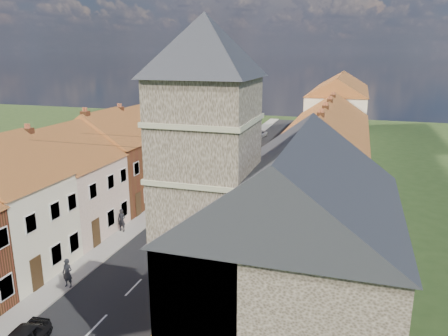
# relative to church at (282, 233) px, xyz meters

# --- Properties ---
(road) EXTENTS (7.00, 90.00, 0.02)m
(road) POSITION_rel_church_xyz_m (-9.36, 26.68, -5.87)
(road) COLOR black
(road) RESTS_ON ground
(pavement_left) EXTENTS (1.80, 90.00, 0.12)m
(pavement_left) POSITION_rel_church_xyz_m (-13.76, 26.68, -5.82)
(pavement_left) COLOR #AAA39A
(pavement_left) RESTS_ON ground
(pavement_right) EXTENTS (1.80, 90.00, 0.12)m
(pavement_right) POSITION_rel_church_xyz_m (-4.96, 26.68, -5.82)
(pavement_right) COLOR #AAA39A
(pavement_right) RESTS_ON ground
(church) EXTENTS (11.25, 14.25, 15.20)m
(church) POSITION_rel_church_xyz_m (0.00, 0.00, 0.00)
(church) COLOR #342D24
(church) RESTS_ON ground
(cottage_r_tudor) EXTENTS (8.30, 5.20, 9.00)m
(cottage_r_tudor) POSITION_rel_church_xyz_m (-0.09, 9.37, -1.41)
(cottage_r_tudor) COLOR beige
(cottage_r_tudor) RESTS_ON ground
(cottage_r_white_near) EXTENTS (8.30, 6.00, 9.00)m
(cottage_r_white_near) POSITION_rel_church_xyz_m (-0.06, 14.77, -1.40)
(cottage_r_white_near) COLOR beige
(cottage_r_white_near) RESTS_ON ground
(cottage_r_cream_mid) EXTENTS (8.30, 5.20, 9.00)m
(cottage_r_cream_mid) POSITION_rel_church_xyz_m (-0.06, 20.17, -1.40)
(cottage_r_cream_mid) COLOR white
(cottage_r_cream_mid) RESTS_ON ground
(cottage_r_pink) EXTENTS (8.30, 6.00, 9.00)m
(cottage_r_pink) POSITION_rel_church_xyz_m (-0.06, 25.57, -1.40)
(cottage_r_pink) COLOR beige
(cottage_r_pink) RESTS_ON ground
(cottage_r_white_far) EXTENTS (8.30, 5.20, 9.00)m
(cottage_r_white_far) POSITION_rel_church_xyz_m (-0.06, 30.97, -1.40)
(cottage_r_white_far) COLOR white
(cottage_r_white_far) RESTS_ON ground
(cottage_r_cream_far) EXTENTS (8.30, 6.00, 9.00)m
(cottage_r_cream_far) POSITION_rel_church_xyz_m (-0.06, 36.37, -1.40)
(cottage_r_cream_far) COLOR beige
(cottage_r_cream_far) RESTS_ON ground
(cottage_l_white) EXTENTS (8.30, 6.90, 8.80)m
(cottage_l_white) POSITION_rel_church_xyz_m (-18.66, 8.62, -1.51)
(cottage_l_white) COLOR beige
(cottage_l_white) RESTS_ON ground
(cottage_l_brick_mid) EXTENTS (8.30, 5.70, 9.10)m
(cottage_l_brick_mid) POSITION_rel_church_xyz_m (-18.66, 14.72, -1.35)
(cottage_l_brick_mid) COLOR brown
(cottage_l_brick_mid) RESTS_ON ground
(cottage_l_pink) EXTENTS (8.30, 6.30, 8.80)m
(cottage_l_pink) POSITION_rel_church_xyz_m (-18.66, 20.52, -1.51)
(cottage_l_pink) COLOR brown
(cottage_l_pink) RESTS_ON ground
(block_right_far) EXTENTS (8.30, 24.20, 10.50)m
(block_right_far) POSITION_rel_church_xyz_m (-0.06, 51.68, -0.58)
(block_right_far) COLOR beige
(block_right_far) RESTS_ON ground
(block_left_far) EXTENTS (8.30, 24.20, 10.50)m
(block_left_far) POSITION_rel_church_xyz_m (-18.66, 46.68, -0.58)
(block_left_far) COLOR brown
(block_left_far) RESTS_ON ground
(lamppost) EXTENTS (0.88, 0.15, 6.00)m
(lamppost) POSITION_rel_church_xyz_m (-13.17, 16.68, -2.34)
(lamppost) COLOR black
(lamppost) RESTS_ON pavement_left
(car_mid) EXTENTS (1.81, 4.56, 1.47)m
(car_mid) POSITION_rel_church_xyz_m (-12.56, 18.07, -5.14)
(car_mid) COLOR #9DA0A4
(car_mid) RESTS_ON ground
(car_far) EXTENTS (2.03, 4.36, 1.23)m
(car_far) POSITION_rel_church_xyz_m (-11.74, 41.62, -5.26)
(car_far) COLOR navy
(car_far) RESTS_ON ground
(car_distant) EXTENTS (2.48, 4.27, 1.12)m
(car_distant) POSITION_rel_church_xyz_m (-12.56, 51.30, -5.32)
(car_distant) COLOR #B2B4BB
(car_distant) RESTS_ON ground
(pedestrian_left) EXTENTS (0.66, 0.44, 1.78)m
(pedestrian_left) POSITION_rel_church_xyz_m (-13.06, 1.45, -4.86)
(pedestrian_left) COLOR black
(pedestrian_left) RESTS_ON pavement_left
(pedestrian_right) EXTENTS (0.90, 0.75, 1.67)m
(pedestrian_right) POSITION_rel_church_xyz_m (-5.66, 16.07, -4.92)
(pedestrian_right) COLOR black
(pedestrian_right) RESTS_ON pavement_right
(pedestrian_left_b) EXTENTS (0.68, 0.46, 1.81)m
(pedestrian_left_b) POSITION_rel_church_xyz_m (-14.24, 9.87, -4.85)
(pedestrian_left_b) COLOR black
(pedestrian_left_b) RESTS_ON pavement_left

